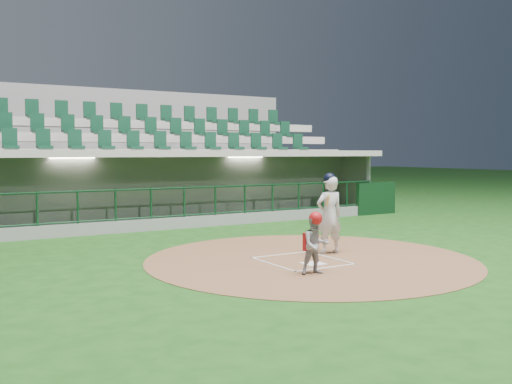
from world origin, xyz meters
TOP-DOWN VIEW (x-y plane):
  - ground at (0.00, 0.00)m, footprint 120.00×120.00m
  - dirt_circle at (0.30, -0.20)m, footprint 7.20×7.20m
  - home_plate at (0.00, -0.70)m, footprint 0.43×0.43m
  - batter_box_chalk at (0.00, -0.30)m, footprint 1.55×1.80m
  - dugout_structure at (0.13, 7.83)m, footprint 16.40×3.70m
  - seating_deck at (0.00, 10.91)m, footprint 17.00×6.72m
  - batter at (1.07, 0.14)m, footprint 0.89×0.90m
  - catcher at (-0.54, -1.50)m, footprint 0.62×0.53m

SIDE VIEW (x-z plane):
  - ground at x=0.00m, z-range 0.00..0.00m
  - dirt_circle at x=0.30m, z-range 0.00..0.01m
  - batter_box_chalk at x=0.00m, z-range 0.01..0.02m
  - home_plate at x=0.00m, z-range 0.01..0.03m
  - catcher at x=-0.54m, z-range 0.01..1.20m
  - batter at x=1.07m, z-range 0.01..1.87m
  - dugout_structure at x=0.13m, z-range -0.54..2.46m
  - seating_deck at x=0.00m, z-range -1.15..4.00m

